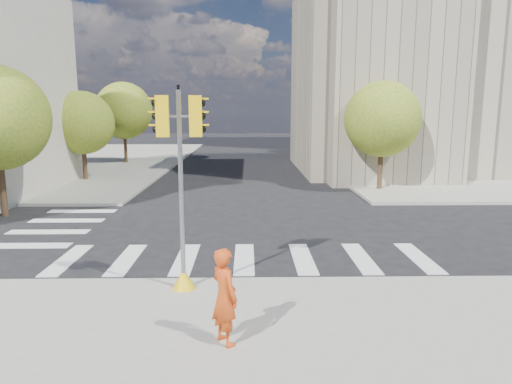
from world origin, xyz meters
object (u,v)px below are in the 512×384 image
at_px(lamp_near, 372,110).
at_px(lamp_far, 332,110).
at_px(traffic_signal, 182,205).
at_px(photographer, 225,296).

distance_m(lamp_near, lamp_far, 14.00).
bearing_deg(lamp_near, traffic_signal, -117.10).
distance_m(lamp_far, traffic_signal, 34.17).
xyz_separation_m(lamp_near, traffic_signal, (-9.58, -18.71, -2.33)).
bearing_deg(photographer, lamp_near, -56.47).
bearing_deg(lamp_far, lamp_near, -90.00).
bearing_deg(traffic_signal, lamp_near, 57.33).
height_order(traffic_signal, photographer, traffic_signal).
bearing_deg(photographer, traffic_signal, -12.04).
height_order(lamp_near, photographer, lamp_near).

